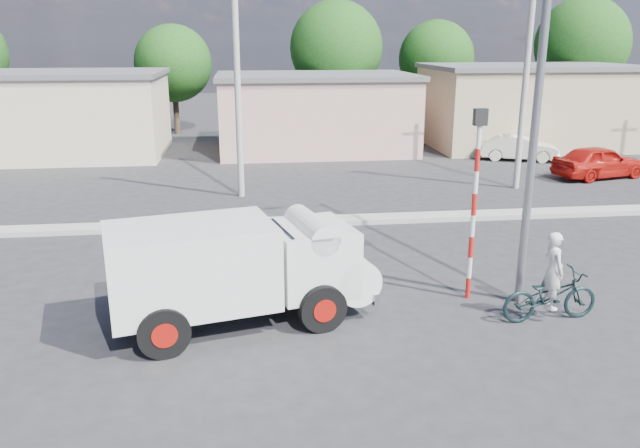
{
  "coord_description": "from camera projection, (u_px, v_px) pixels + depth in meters",
  "views": [
    {
      "loc": [
        -1.84,
        -11.39,
        5.78
      ],
      "look_at": [
        -0.0,
        3.56,
        1.3
      ],
      "focal_mm": 35.0,
      "sensor_mm": 36.0,
      "label": 1
    }
  ],
  "objects": [
    {
      "name": "traffic_pole",
      "position": [
        475.0,
        189.0,
        13.76
      ],
      "size": [
        0.28,
        0.18,
        4.36
      ],
      "color": "red",
      "rests_on": "ground"
    },
    {
      "name": "utility_poles",
      "position": [
        379.0,
        87.0,
        23.34
      ],
      "size": [
        35.4,
        0.24,
        8.0
      ],
      "color": "#99968E",
      "rests_on": "ground"
    },
    {
      "name": "bicycle",
      "position": [
        550.0,
        296.0,
        13.21
      ],
      "size": [
        2.16,
        0.87,
        1.11
      ],
      "primitive_type": "imported",
      "rotation": [
        0.0,
        0.0,
        1.64
      ],
      "color": "black",
      "rests_on": "ground"
    },
    {
      "name": "car_red",
      "position": [
        599.0,
        162.0,
        26.84
      ],
      "size": [
        4.41,
        2.57,
        1.41
      ],
      "primitive_type": "imported",
      "rotation": [
        0.0,
        0.0,
        1.8
      ],
      "color": "#B6150E",
      "rests_on": "ground"
    },
    {
      "name": "car_cream",
      "position": [
        519.0,
        148.0,
        30.76
      ],
      "size": [
        3.98,
        2.48,
        1.24
      ],
      "primitive_type": "imported",
      "rotation": [
        0.0,
        0.0,
        1.23
      ],
      "color": "silver",
      "rests_on": "ground"
    },
    {
      "name": "streetlight",
      "position": [
        532.0,
        80.0,
        12.91
      ],
      "size": [
        2.34,
        0.22,
        9.0
      ],
      "color": "slate",
      "rests_on": "ground"
    },
    {
      "name": "median",
      "position": [
        304.0,
        221.0,
        20.29
      ],
      "size": [
        40.0,
        0.8,
        0.16
      ],
      "primitive_type": "cube",
      "color": "#99968E",
      "rests_on": "ground"
    },
    {
      "name": "cyclist",
      "position": [
        551.0,
        284.0,
        13.13
      ],
      "size": [
        0.44,
        0.63,
        1.67
      ],
      "primitive_type": "imported",
      "rotation": [
        0.0,
        0.0,
        1.64
      ],
      "color": "silver",
      "rests_on": "ground"
    },
    {
      "name": "tree_row",
      "position": [
        389.0,
        52.0,
        39.3
      ],
      "size": [
        51.24,
        7.43,
        8.42
      ],
      "color": "#38281E",
      "rests_on": "ground"
    },
    {
      "name": "truck",
      "position": [
        243.0,
        267.0,
        12.91
      ],
      "size": [
        5.75,
        3.16,
        2.25
      ],
      "rotation": [
        0.0,
        0.0,
        0.23
      ],
      "color": "black",
      "rests_on": "ground"
    },
    {
      "name": "ground_plane",
      "position": [
        342.0,
        334.0,
        12.7
      ],
      "size": [
        120.0,
        120.0,
        0.0
      ],
      "primitive_type": "plane",
      "color": "#29292B",
      "rests_on": "ground"
    },
    {
      "name": "building_row",
      "position": [
        298.0,
        110.0,
        33.15
      ],
      "size": [
        37.8,
        7.3,
        4.44
      ],
      "color": "beige",
      "rests_on": "ground"
    }
  ]
}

